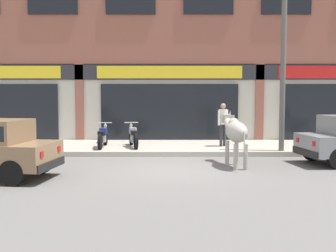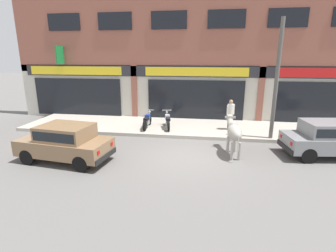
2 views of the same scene
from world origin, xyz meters
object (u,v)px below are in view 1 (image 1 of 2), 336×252
Objects in this scene: pedestrian at (224,120)px; motorcycle_1 at (135,136)px; utility_pole at (284,71)px; motorcycle_0 at (104,137)px; cow at (237,132)px.

motorcycle_1 is at bearing -176.65° from pedestrian.
motorcycle_0 is at bearing 171.73° from utility_pole.
motorcycle_1 is 5.75m from utility_pole.
cow reaches higher than motorcycle_1.
pedestrian is 2.80m from utility_pole.
motorcycle_0 and motorcycle_1 have the same top height.
cow is 5.29m from motorcycle_0.
motorcycle_1 is 3.38m from pedestrian.
utility_pole is (6.27, -0.91, 2.33)m from motorcycle_0.
cow is 3.31m from pedestrian.
utility_pole is (1.94, 2.10, 1.89)m from cow.
motorcycle_1 is 1.12× the size of pedestrian.
motorcycle_0 is 6.75m from utility_pole.
cow is 1.20× the size of motorcycle_1.
pedestrian reaches higher than motorcycle_1.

